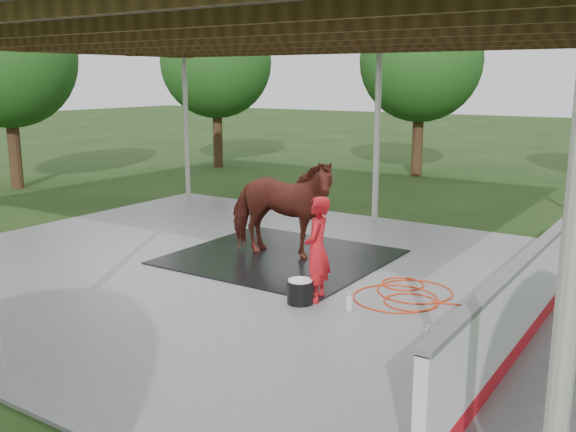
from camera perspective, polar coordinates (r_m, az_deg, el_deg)
The scene contains 12 objects.
ground at distance 10.94m, azimuth -3.19°, elevation -5.05°, with size 100.00×100.00×0.00m, color #1E3814.
concrete_slab at distance 10.93m, azimuth -3.19°, elevation -4.93°, with size 12.00×10.00×0.05m, color slate.
pavilion_structure at distance 10.48m, azimuth -3.45°, elevation 16.15°, with size 12.60×10.60×4.05m.
dasher_board at distance 8.93m, azimuth 21.33°, elevation -5.90°, with size 0.16×8.00×1.15m.
tree_belt at distance 11.03m, azimuth 0.76°, elevation 15.04°, with size 28.00×28.00×5.80m.
rubber_mat at distance 11.64m, azimuth -0.67°, elevation -3.64°, with size 3.60×3.38×0.03m, color black.
horse at distance 11.43m, azimuth -0.68°, elevation 0.76°, with size 0.97×2.13×1.80m, color maroon.
handler at distance 9.25m, azimuth 2.60°, elevation -2.97°, with size 0.56×0.37×1.54m, color red.
wash_bucket at distance 9.29m, azimuth 1.09°, elevation -6.70°, with size 0.38×0.38×0.35m.
soap_bottle_a at distance 9.03m, azimuth 5.47°, elevation -7.59°, with size 0.11×0.11×0.28m, color silver.
soap_bottle_b at distance 8.31m, azimuth 12.43°, elevation -9.99°, with size 0.08×0.08×0.18m, color #338CD8.
hose_coil at distance 9.81m, azimuth 10.42°, elevation -6.90°, with size 2.54×1.65×0.02m.
Camera 1 is at (6.26, -8.36, 3.23)m, focal length 40.00 mm.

